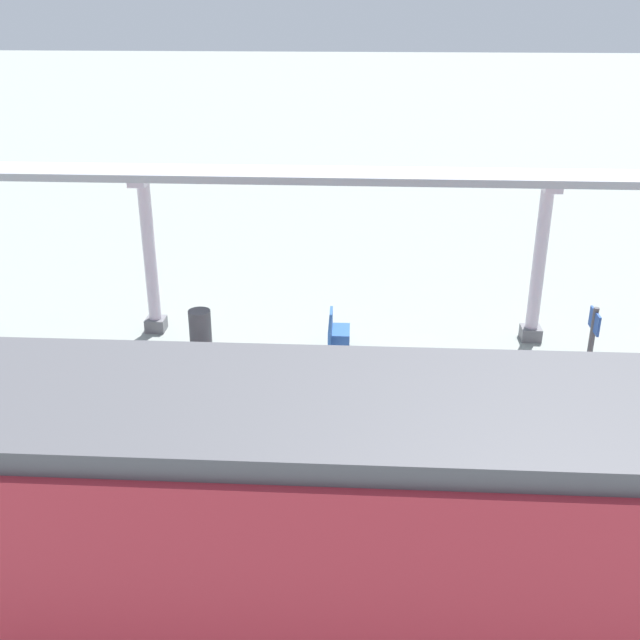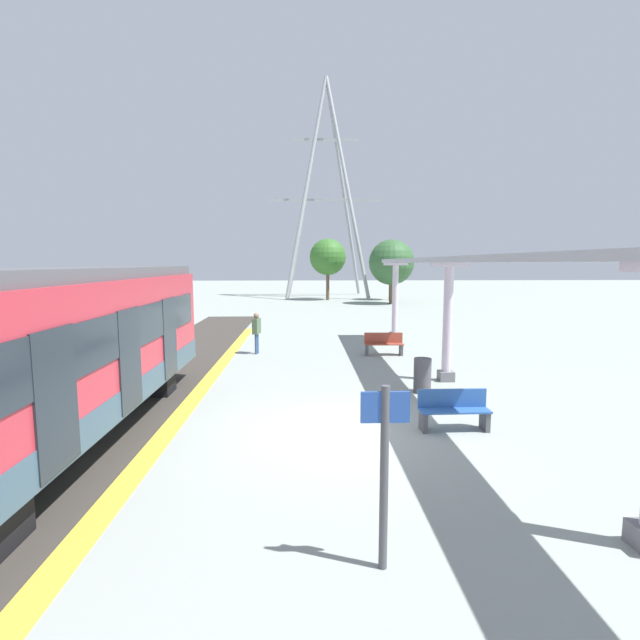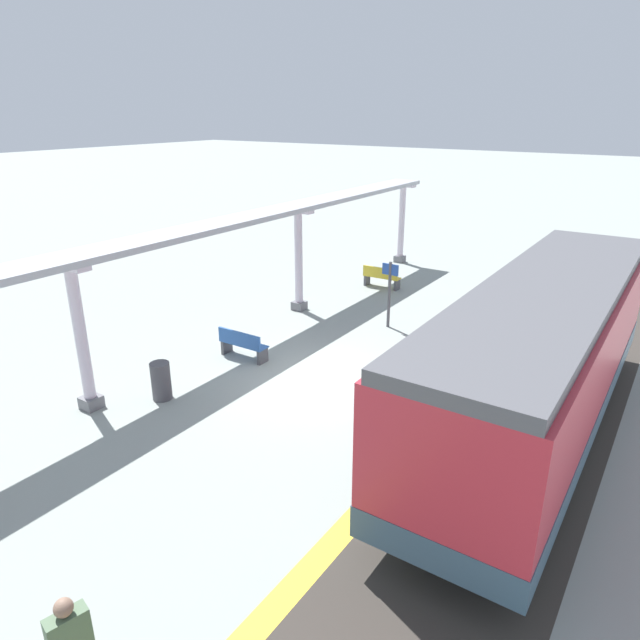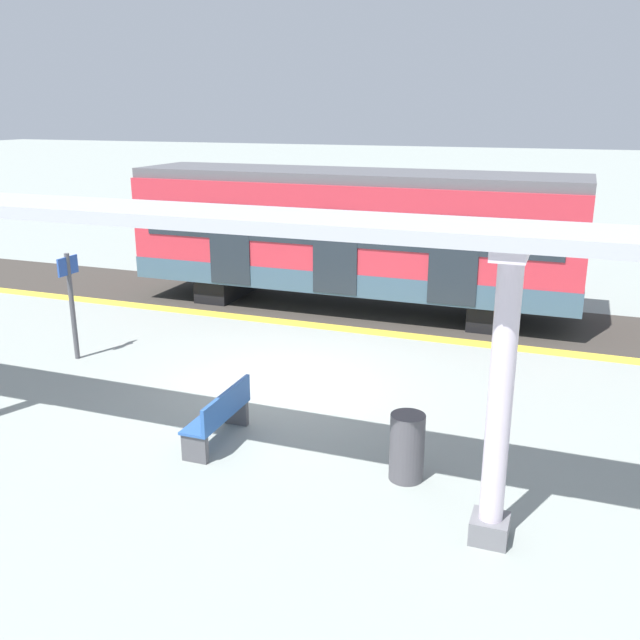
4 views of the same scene
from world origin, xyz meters
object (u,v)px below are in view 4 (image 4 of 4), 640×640
object	(u,v)px
trash_bin	(407,447)
platform_info_sign	(71,296)
train_near_carriage	(352,238)
canopy_pillar_third	(500,399)
bench_far_end	(220,416)

from	to	relation	value
trash_bin	platform_info_sign	size ratio (longest dim) A/B	0.44
train_near_carriage	canopy_pillar_third	size ratio (longest dim) A/B	3.12
canopy_pillar_third	bench_far_end	size ratio (longest dim) A/B	2.38
platform_info_sign	trash_bin	bearing A→B (deg)	72.45
train_near_carriage	trash_bin	size ratio (longest dim) A/B	11.63
train_near_carriage	bench_far_end	distance (m)	8.07
bench_far_end	platform_info_sign	size ratio (longest dim) A/B	0.68
canopy_pillar_third	bench_far_end	bearing A→B (deg)	-105.03
train_near_carriage	bench_far_end	world-z (taller)	train_near_carriage
canopy_pillar_third	platform_info_sign	bearing A→B (deg)	-111.34
canopy_pillar_third	bench_far_end	xyz separation A→B (m)	(-1.13, -4.19, -1.38)
platform_info_sign	train_near_carriage	bearing A→B (deg)	143.99
train_near_carriage	platform_info_sign	bearing A→B (deg)	-36.01
train_near_carriage	canopy_pillar_third	bearing A→B (deg)	27.27
bench_far_end	train_near_carriage	bearing A→B (deg)	-176.54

